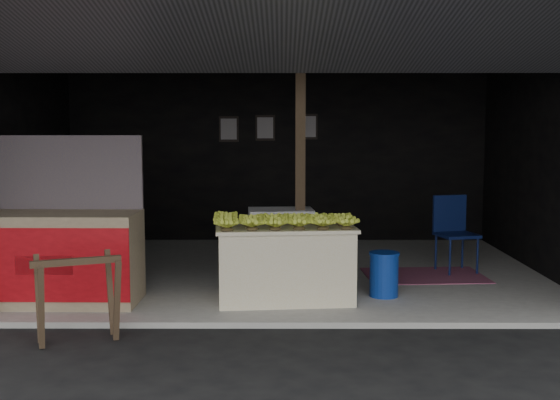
{
  "coord_description": "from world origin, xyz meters",
  "views": [
    {
      "loc": [
        0.07,
        -6.68,
        1.99
      ],
      "look_at": [
        0.05,
        1.54,
        1.1
      ],
      "focal_mm": 45.0,
      "sensor_mm": 36.0,
      "label": 1
    }
  ],
  "objects_px": {
    "banana_table": "(285,262)",
    "neighbor_stall": "(57,254)",
    "white_crate": "(281,244)",
    "sawhorse": "(77,290)",
    "water_barrel": "(384,276)",
    "plastic_chair": "(453,227)"
  },
  "relations": [
    {
      "from": "neighbor_stall",
      "to": "water_barrel",
      "type": "xyz_separation_m",
      "value": [
        3.58,
        0.29,
        -0.3
      ]
    },
    {
      "from": "neighbor_stall",
      "to": "water_barrel",
      "type": "height_order",
      "value": "neighbor_stall"
    },
    {
      "from": "neighbor_stall",
      "to": "white_crate",
      "type": "bearing_deg",
      "value": 26.59
    },
    {
      "from": "sawhorse",
      "to": "banana_table",
      "type": "bearing_deg",
      "value": 13.49
    },
    {
      "from": "water_barrel",
      "to": "neighbor_stall",
      "type": "bearing_deg",
      "value": -175.42
    },
    {
      "from": "neighbor_stall",
      "to": "plastic_chair",
      "type": "xyz_separation_m",
      "value": [
        4.69,
        1.68,
        0.05
      ]
    },
    {
      "from": "water_barrel",
      "to": "plastic_chair",
      "type": "relative_size",
      "value": 0.47
    },
    {
      "from": "water_barrel",
      "to": "white_crate",
      "type": "bearing_deg",
      "value": 142.59
    },
    {
      "from": "banana_table",
      "to": "white_crate",
      "type": "distance_m",
      "value": 1.03
    },
    {
      "from": "neighbor_stall",
      "to": "plastic_chair",
      "type": "bearing_deg",
      "value": 20.42
    },
    {
      "from": "neighbor_stall",
      "to": "sawhorse",
      "type": "xyz_separation_m",
      "value": [
        0.57,
        -1.23,
        -0.1
      ]
    },
    {
      "from": "water_barrel",
      "to": "plastic_chair",
      "type": "bearing_deg",
      "value": 51.54
    },
    {
      "from": "white_crate",
      "to": "neighbor_stall",
      "type": "xyz_separation_m",
      "value": [
        -2.42,
        -1.17,
        0.1
      ]
    },
    {
      "from": "white_crate",
      "to": "neighbor_stall",
      "type": "bearing_deg",
      "value": -158.66
    },
    {
      "from": "sawhorse",
      "to": "water_barrel",
      "type": "xyz_separation_m",
      "value": [
        3.01,
        1.52,
        -0.2
      ]
    },
    {
      "from": "sawhorse",
      "to": "plastic_chair",
      "type": "bearing_deg",
      "value": 12.66
    },
    {
      "from": "water_barrel",
      "to": "banana_table",
      "type": "bearing_deg",
      "value": -172.92
    },
    {
      "from": "banana_table",
      "to": "neighbor_stall",
      "type": "bearing_deg",
      "value": 177.98
    },
    {
      "from": "white_crate",
      "to": "plastic_chair",
      "type": "xyz_separation_m",
      "value": [
        2.27,
        0.51,
        0.15
      ]
    },
    {
      "from": "white_crate",
      "to": "neighbor_stall",
      "type": "height_order",
      "value": "neighbor_stall"
    },
    {
      "from": "neighbor_stall",
      "to": "sawhorse",
      "type": "distance_m",
      "value": 1.36
    },
    {
      "from": "neighbor_stall",
      "to": "sawhorse",
      "type": "height_order",
      "value": "neighbor_stall"
    }
  ]
}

